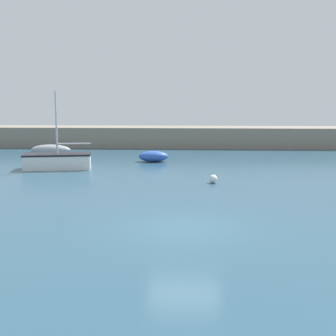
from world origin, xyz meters
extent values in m
cube|color=#284C60|center=(0.00, 0.00, -0.10)|extent=(120.00, 120.00, 0.20)
cube|color=gray|center=(0.00, 27.08, 0.91)|extent=(66.69, 3.83, 1.83)
ellipsoid|color=#2D56B7|center=(-2.46, 16.86, 0.38)|extent=(2.10, 1.11, 0.76)
cube|color=white|center=(-8.28, 13.22, 0.44)|extent=(4.35, 2.44, 0.88)
cube|color=black|center=(-8.28, 13.22, 0.94)|extent=(4.44, 2.49, 0.12)
cylinder|color=silver|center=(-8.28, 13.22, 2.89)|extent=(0.12, 0.12, 4.03)
cylinder|color=silver|center=(-7.23, 13.40, 1.60)|extent=(2.10, 0.47, 0.10)
ellipsoid|color=gray|center=(-10.73, 19.82, 0.44)|extent=(3.14, 1.17, 0.88)
sphere|color=white|center=(1.40, 8.77, 0.22)|extent=(0.45, 0.45, 0.45)
camera|label=1|loc=(0.22, -15.84, 4.55)|focal=50.00mm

